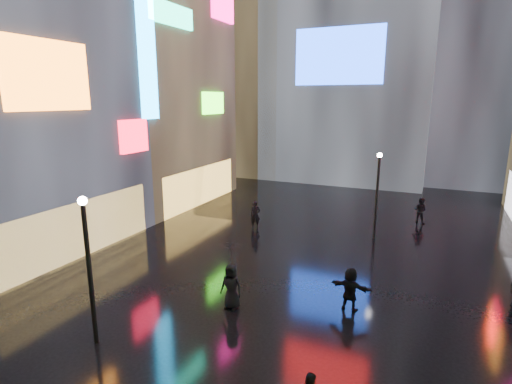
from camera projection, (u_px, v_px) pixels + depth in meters
The scene contains 11 objects.
ground at pixel (314, 249), 22.36m from camera, with size 140.00×140.00×0.00m, color black.
building_left_far at pixel (144, 63), 31.57m from camera, with size 10.28×12.00×22.00m.
tower_flank_right at pixel (488, 5), 38.03m from camera, with size 12.00×12.00×34.00m, color black.
tower_flank_left at pixel (251, 55), 44.55m from camera, with size 10.00×10.00×26.00m, color black.
lamp_near at pixel (89, 263), 13.16m from camera, with size 0.30×0.30×5.20m.
lamp_far at pixel (377, 191), 23.51m from camera, with size 0.30×0.30×5.20m.
pedestrian_4 at pixel (231, 286), 15.91m from camera, with size 0.90×0.58×1.84m, color black.
pedestrian_5 at pixel (350, 289), 15.73m from camera, with size 1.65×0.53×1.78m, color black.
pedestrian_6 at pixel (255, 215), 25.92m from camera, with size 0.64×0.42×1.76m, color black.
pedestrian_7 at pixel (420, 210), 27.01m from camera, with size 0.83×0.65×1.72m, color black.
umbrella_2 at pixel (231, 254), 15.60m from camera, with size 1.02×1.04×0.94m, color black.
Camera 1 is at (5.62, -0.55, 8.20)m, focal length 28.00 mm.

